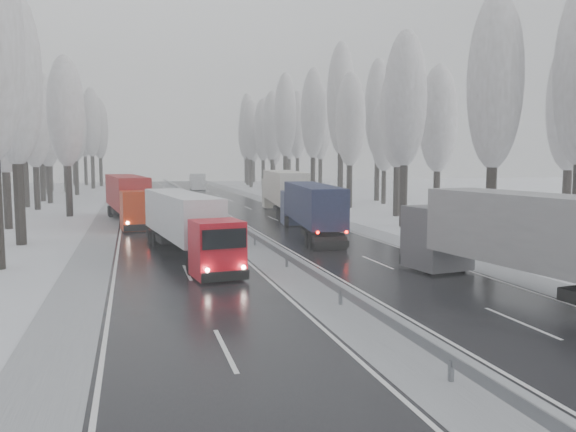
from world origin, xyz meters
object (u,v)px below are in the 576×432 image
truck_blue_box (310,206)px  truck_cream_box (283,189)px  truck_grey_tarp (543,239)px  truck_red_red (128,196)px  box_truck_distant (197,182)px  truck_red_white (185,221)px

truck_blue_box → truck_cream_box: (2.40, 16.73, 0.35)m
truck_grey_tarp → truck_red_red: 37.55m
box_truck_distant → truck_cream_box: bearing=-83.1°
truck_red_white → truck_red_red: (-3.33, 19.58, 0.29)m
truck_blue_box → truck_cream_box: size_ratio=0.87×
box_truck_distant → truck_red_white: size_ratio=0.57×
truck_cream_box → truck_blue_box: bearing=-91.0°
truck_cream_box → box_truck_distant: size_ratio=2.14×
truck_red_red → box_truck_distant: bearing=70.2°
box_truck_distant → truck_blue_box: bearing=-86.2°
truck_grey_tarp → truck_red_red: bearing=108.2°
box_truck_distant → truck_grey_tarp: bearing=-84.2°
box_truck_distant → truck_red_red: truck_red_red is taller
truck_blue_box → box_truck_distant: 65.37m
truck_cream_box → truck_red_white: 26.47m
truck_blue_box → box_truck_distant: size_ratio=1.86×
truck_grey_tarp → box_truck_distant: (-4.28, 86.27, -0.98)m
truck_blue_box → truck_red_white: 11.93m
truck_cream_box → truck_red_white: bearing=-110.5°
truck_red_white → truck_red_red: 19.86m
truck_grey_tarp → truck_red_white: 19.31m
truck_blue_box → truck_red_red: bearing=143.1°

